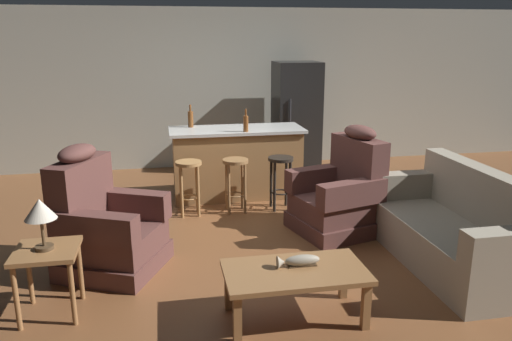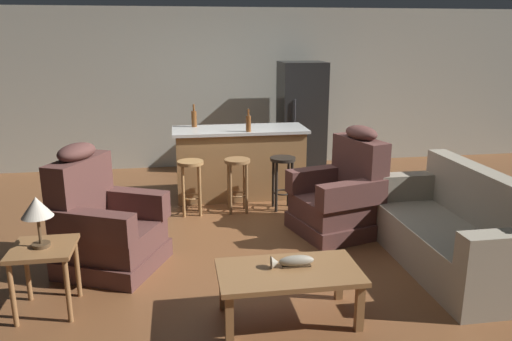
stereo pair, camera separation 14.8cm
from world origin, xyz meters
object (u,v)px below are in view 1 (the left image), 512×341
object	(u,v)px
recliner_near_lamp	(105,227)
recliner_near_island	(341,195)
coffee_table	(295,276)
table_lamp	(40,212)
couch	(456,231)
bar_stool_right	(281,173)
kitchen_island	(237,162)
bottle_short_amber	(191,119)
bar_stool_left	(189,178)
fish_figurine	(298,261)
bottle_tall_green	(246,123)
refrigerator	(296,117)
end_table	(47,261)
bar_stool_middle	(236,175)

from	to	relation	value
recliner_near_lamp	recliner_near_island	bearing A→B (deg)	36.09
coffee_table	table_lamp	size ratio (longest dim) A/B	2.68
couch	recliner_near_island	xyz separation A→B (m)	(-0.79, 1.04, 0.08)
table_lamp	bar_stool_right	size ratio (longest dim) A/B	0.60
couch	kitchen_island	size ratio (longest dim) A/B	1.06
bottle_short_amber	recliner_near_island	bearing A→B (deg)	-47.31
bar_stool_left	bottle_short_amber	xyz separation A→B (m)	(0.09, 0.84, 0.59)
couch	bottle_short_amber	xyz separation A→B (m)	(-2.35, 2.74, 0.73)
fish_figurine	bottle_tall_green	world-z (taller)	bottle_tall_green
kitchen_island	refrigerator	world-z (taller)	refrigerator
recliner_near_lamp	bar_stool_left	xyz separation A→B (m)	(0.87, 1.35, 0.05)
bar_stool_right	bottle_tall_green	bearing A→B (deg)	135.69
end_table	bar_stool_middle	bearing A→B (deg)	49.50
recliner_near_island	bar_stool_left	world-z (taller)	recliner_near_island
recliner_near_lamp	bar_stool_left	distance (m)	1.61
recliner_near_lamp	refrigerator	bearing A→B (deg)	74.28
bar_stool_right	bottle_tall_green	distance (m)	0.80
table_lamp	bar_stool_right	xyz separation A→B (m)	(2.39, 2.11, -0.40)
recliner_near_island	recliner_near_lamp	bearing A→B (deg)	-4.20
couch	bottle_tall_green	size ratio (longest dim) A/B	6.42
refrigerator	bar_stool_left	bearing A→B (deg)	-135.27
refrigerator	recliner_near_lamp	bearing A→B (deg)	-130.48
recliner_near_island	bottle_short_amber	xyz separation A→B (m)	(-1.56, 1.69, 0.64)
couch	bar_stool_middle	size ratio (longest dim) A/B	2.80
recliner_near_island	bottle_tall_green	distance (m)	1.63
couch	refrigerator	bearing A→B (deg)	-81.17
fish_figurine	bar_stool_right	bearing A→B (deg)	79.62
bottle_tall_green	recliner_near_lamp	bearing A→B (deg)	-133.57
coffee_table	refrigerator	size ratio (longest dim) A/B	0.62
bar_stool_left	bottle_tall_green	xyz separation A→B (m)	(0.77, 0.37, 0.59)
recliner_near_island	bar_stool_middle	size ratio (longest dim) A/B	1.76
bar_stool_middle	bottle_short_amber	world-z (taller)	bottle_short_amber
coffee_table	bottle_short_amber	size ratio (longest dim) A/B	3.57
table_lamp	bottle_short_amber	distance (m)	3.24
kitchen_island	bottle_short_amber	size ratio (longest dim) A/B	5.84
recliner_near_lamp	end_table	distance (m)	0.84
recliner_near_island	refrigerator	size ratio (longest dim) A/B	0.68
couch	bottle_short_amber	size ratio (longest dim) A/B	6.18
coffee_table	kitchen_island	size ratio (longest dim) A/B	0.61
bottle_short_amber	bar_stool_left	bearing A→B (deg)	-96.17
bottle_tall_green	bar_stool_left	bearing A→B (deg)	-154.25
bar_stool_left	bar_stool_right	xyz separation A→B (m)	(1.15, 0.00, 0.00)
coffee_table	kitchen_island	world-z (taller)	kitchen_island
recliner_near_lamp	recliner_near_island	size ratio (longest dim) A/B	1.00
recliner_near_lamp	bottle_short_amber	distance (m)	2.48
fish_figurine	bar_stool_left	bearing A→B (deg)	105.72
coffee_table	bottle_tall_green	xyz separation A→B (m)	(0.11, 2.91, 0.70)
refrigerator	bottle_tall_green	world-z (taller)	refrigerator
bottle_short_amber	refrigerator	bearing A→B (deg)	29.33
bottle_short_amber	bottle_tall_green	bearing A→B (deg)	-34.66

